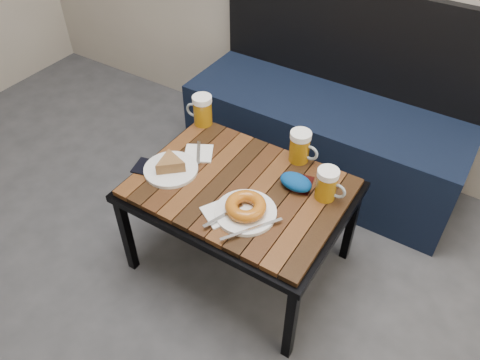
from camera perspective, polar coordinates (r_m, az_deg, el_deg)
The scene contains 12 objects.
bench at distance 2.46m, azimuth 10.31°, elevation 5.94°, with size 1.40×0.50×0.95m.
cafe_table at distance 1.85m, azimuth 0.00°, elevation -1.64°, with size 0.84×0.62×0.47m.
beer_mug_left at distance 2.10m, azimuth -4.64°, elevation 8.50°, with size 0.13×0.09×0.14m.
beer_mug_centre at distance 1.90m, azimuth 7.36°, elevation 4.06°, with size 0.13×0.09×0.14m.
beer_mug_right at distance 1.76m, azimuth 10.58°, elevation -0.51°, with size 0.12×0.08×0.13m.
plate_pie at distance 1.89m, azimuth -8.46°, elevation 1.67°, with size 0.22×0.22×0.06m.
plate_bagel at distance 1.69m, azimuth 0.68°, elevation -3.54°, with size 0.25×0.28×0.06m.
napkin_left at distance 1.97m, azimuth -5.07°, elevation 3.27°, with size 0.16×0.16×0.01m.
napkin_right at distance 1.71m, azimuth -2.61°, elevation -4.13°, with size 0.15×0.15×0.01m.
passport_navy at distance 1.92m, azimuth -10.87°, elevation 1.47°, with size 0.10×0.13×0.01m, color black.
passport_burgundy at distance 1.84m, azimuth 7.52°, elevation -0.48°, with size 0.08×0.11×0.01m, color black.
knit_pouch at distance 1.80m, azimuth 6.83°, elevation -0.25°, with size 0.13×0.09×0.06m, color #051489.
Camera 1 is at (0.85, -0.12, 1.72)m, focal length 35.00 mm.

